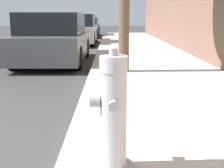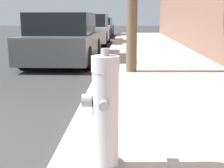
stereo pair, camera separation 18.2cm
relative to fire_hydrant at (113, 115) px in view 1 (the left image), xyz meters
name	(u,v)px [view 1 (the left image)]	position (x,y,z in m)	size (l,w,h in m)	color
fire_hydrant	(113,115)	(0.00, 0.00, 0.00)	(0.34, 0.34, 0.96)	#97979C
parked_car_near	(53,39)	(-1.66, 6.75, 0.08)	(1.83, 4.12, 1.43)	#4C5156
parked_car_mid	(78,30)	(-1.54, 12.64, 0.09)	(1.70, 3.95, 1.42)	#B7B7BC
parked_car_far	(85,27)	(-1.64, 18.29, 0.00)	(1.77, 4.47, 1.23)	navy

